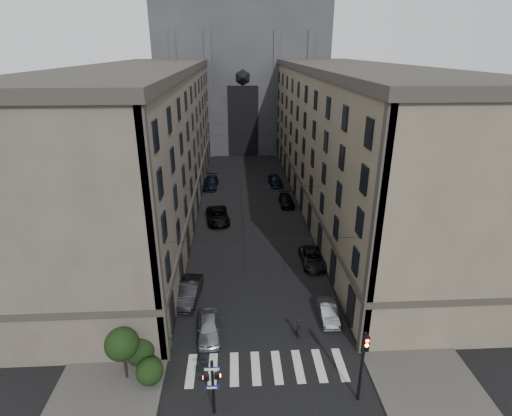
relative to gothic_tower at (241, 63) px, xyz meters
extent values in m
cube|color=#383533|center=(-10.50, -38.96, -17.72)|extent=(7.00, 80.00, 0.15)
cube|color=#383533|center=(10.50, -38.96, -17.72)|extent=(7.00, 80.00, 0.15)
cube|color=beige|center=(0.00, -69.96, -17.79)|extent=(11.00, 3.20, 0.01)
cube|color=#534B3F|center=(-13.50, -38.96, -8.80)|extent=(13.00, 60.00, 18.00)
cube|color=#38332D|center=(-13.50, -38.96, 0.60)|extent=(13.60, 60.60, 0.90)
cube|color=#38332D|center=(-13.50, -38.96, -13.60)|extent=(13.40, 60.30, 0.50)
cube|color=brown|center=(13.50, -38.96, -8.80)|extent=(13.00, 60.00, 18.00)
cube|color=#38332D|center=(13.50, -38.96, 0.60)|extent=(13.60, 60.60, 0.90)
cube|color=#38332D|center=(13.50, -38.96, -13.60)|extent=(13.40, 60.30, 0.50)
cube|color=#2D2D33|center=(0.00, 0.04, -2.80)|extent=(34.00, 22.00, 30.00)
cube|color=black|center=(0.00, -11.01, -10.80)|extent=(6.00, 0.30, 14.00)
cylinder|color=black|center=(-3.50, -73.46, -15.80)|extent=(0.18, 0.18, 4.00)
cube|color=orange|center=(-3.22, -73.46, -14.90)|extent=(0.34, 0.24, 0.38)
cube|color=#FF0C07|center=(-3.88, -73.36, -15.10)|extent=(0.34, 0.24, 0.38)
cube|color=navy|center=(-3.50, -73.59, -14.25)|extent=(0.95, 0.05, 0.24)
cube|color=navy|center=(-3.50, -73.59, -15.65)|extent=(0.85, 0.05, 0.27)
cylinder|color=black|center=(5.60, -72.96, -15.20)|extent=(0.20, 0.20, 5.20)
cube|color=black|center=(5.60, -73.18, -13.20)|extent=(0.34, 0.30, 1.00)
cylinder|color=#FF0C07|center=(5.60, -73.34, -12.88)|extent=(0.22, 0.05, 0.22)
cylinder|color=orange|center=(5.60, -73.34, -13.20)|extent=(0.22, 0.05, 0.22)
cylinder|color=black|center=(5.60, -73.34, -13.52)|extent=(0.22, 0.05, 0.22)
sphere|color=black|center=(-7.80, -70.96, -16.75)|extent=(1.80, 1.80, 1.80)
sphere|color=black|center=(-8.80, -69.16, -16.65)|extent=(2.00, 2.00, 2.00)
sphere|color=black|center=(-7.40, -68.16, -16.95)|extent=(1.40, 1.40, 1.40)
cylinder|color=black|center=(-9.50, -70.46, -16.45)|extent=(0.16, 0.16, 2.40)
sphere|color=black|center=(-9.50, -70.46, -14.85)|extent=(2.20, 2.20, 2.20)
cylinder|color=black|center=(0.00, -64.96, -10.30)|extent=(14.00, 0.03, 0.03)
cylinder|color=black|center=(0.00, -52.96, -10.30)|extent=(14.00, 0.03, 0.03)
cylinder|color=black|center=(0.00, -39.96, -10.30)|extent=(14.00, 0.03, 0.03)
cylinder|color=black|center=(0.00, -26.96, -10.30)|extent=(14.00, 0.03, 0.03)
cylinder|color=black|center=(0.00, -14.96, -10.30)|extent=(14.00, 0.03, 0.03)
cylinder|color=black|center=(-1.30, -38.96, -10.70)|extent=(0.03, 60.00, 0.03)
cylinder|color=black|center=(1.30, -38.96, -10.70)|extent=(0.03, 60.00, 0.03)
imported|color=gray|center=(-4.20, -66.33, -17.06)|extent=(2.05, 4.44, 1.48)
imported|color=black|center=(-6.20, -61.47, -16.97)|extent=(2.30, 5.19, 1.66)
imported|color=black|center=(-4.20, -44.34, -16.99)|extent=(3.42, 6.13, 1.62)
imported|color=black|center=(-5.80, -30.66, -17.00)|extent=(2.56, 5.65, 1.60)
imported|color=gray|center=(5.49, -64.75, -17.16)|extent=(1.47, 3.91, 1.28)
imported|color=black|center=(5.89, -55.82, -17.11)|extent=(2.30, 4.93, 1.37)
imported|color=black|center=(5.33, -38.99, -17.11)|extent=(1.97, 4.73, 1.37)
imported|color=black|center=(4.67, -30.05, -16.99)|extent=(2.30, 4.90, 1.62)
imported|color=black|center=(2.70, -66.96, -16.92)|extent=(0.57, 0.73, 1.76)
camera|label=1|loc=(-1.95, -91.63, 3.01)|focal=28.00mm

